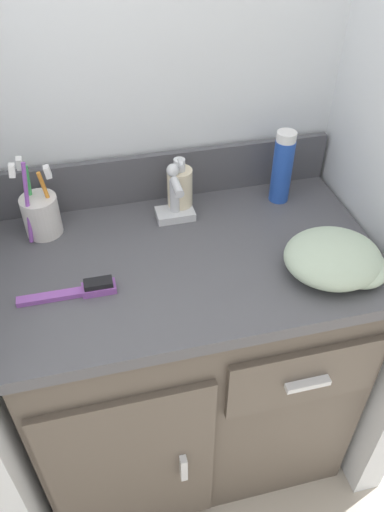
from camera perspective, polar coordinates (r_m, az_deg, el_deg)
ground_plane at (r=1.70m, az=-0.21°, el=-19.93°), size 6.00×6.00×0.00m
wall_back at (r=1.18m, az=-4.03°, el=21.93°), size 1.01×0.08×2.20m
vanity at (r=1.36m, az=-0.28°, el=-11.82°), size 0.83×0.51×0.77m
backsplash at (r=1.24m, az=-2.93°, el=9.21°), size 0.83×0.02×0.12m
sink_faucet at (r=1.17m, az=-1.97°, el=6.31°), size 0.09×0.09×0.14m
toothbrush_cup at (r=1.17m, az=-16.89°, el=4.66°), size 0.08×0.09×0.21m
soap_dispenser at (r=1.19m, az=-1.40°, el=7.62°), size 0.06×0.06×0.15m
shaving_cream_can at (r=1.23m, az=10.29°, el=9.93°), size 0.05×0.05×0.18m
hairbrush at (r=1.02m, az=-12.52°, el=-3.84°), size 0.20×0.03×0.03m
hand_towel at (r=1.07m, az=16.37°, el=-0.37°), size 0.21×0.19×0.08m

